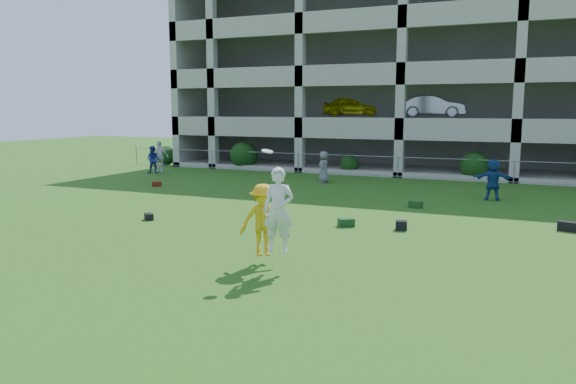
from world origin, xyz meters
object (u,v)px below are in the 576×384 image
at_px(bystander_b, 159,157).
at_px(crate_d, 401,225).
at_px(parking_garage, 429,76).
at_px(bystander_a, 153,160).
at_px(bystander_c, 324,167).
at_px(bystander_d, 493,180).
at_px(frisbee_contest, 268,217).

xyz_separation_m(bystander_b, crate_d, (16.89, -10.23, -0.81)).
distance_m(crate_d, parking_garage, 23.12).
relative_size(bystander_a, bystander_c, 1.00).
distance_m(bystander_c, crate_d, 11.71).
bearing_deg(crate_d, bystander_d, 73.29).
bearing_deg(crate_d, bystander_a, 150.28).
relative_size(bystander_b, frisbee_contest, 0.72).
bearing_deg(frisbee_contest, bystander_a, 134.49).
xyz_separation_m(bystander_c, frisbee_contest, (4.19, -15.33, 0.42)).
distance_m(frisbee_contest, parking_garage, 28.01).
relative_size(bystander_a, crate_d, 4.66).
xyz_separation_m(bystander_b, parking_garage, (13.71, 11.90, 5.06)).
distance_m(bystander_b, frisbee_contest, 21.58).
height_order(bystander_b, parking_garage, parking_garage).
relative_size(bystander_c, frisbee_contest, 0.61).
bearing_deg(bystander_c, parking_garage, 157.74).
bearing_deg(parking_garage, bystander_a, -137.58).
bearing_deg(frisbee_contest, crate_d, 69.25).
height_order(crate_d, frisbee_contest, frisbee_contest).
bearing_deg(bystander_d, crate_d, 67.91).
height_order(bystander_a, bystander_b, bystander_b).
bearing_deg(crate_d, bystander_c, 122.30).
bearing_deg(bystander_a, bystander_d, -25.91).
height_order(bystander_b, crate_d, bystander_b).
bearing_deg(bystander_a, bystander_c, -17.74).
bearing_deg(crate_d, bystander_b, 148.79).
bearing_deg(bystander_a, bystander_b, 73.49).
bearing_deg(frisbee_contest, bystander_c, 105.28).
bearing_deg(frisbee_contest, parking_garage, 92.32).
distance_m(bystander_b, bystander_d, 19.32).
bearing_deg(parking_garage, bystander_b, -139.06).
xyz_separation_m(bystander_a, crate_d, (16.87, -9.63, -0.67)).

